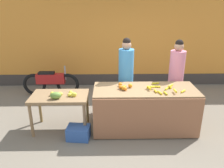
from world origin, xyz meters
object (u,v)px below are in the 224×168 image
object	(u,v)px
vendor_woman_pink_shirt	(176,78)
parked_motorcycle	(51,82)
vendor_woman_blue_shirt	(126,77)
produce_sack	(101,104)
produce_crate	(79,133)

from	to	relation	value
vendor_woman_pink_shirt	parked_motorcycle	distance (m)	3.44
vendor_woman_blue_shirt	parked_motorcycle	world-z (taller)	vendor_woman_blue_shirt
produce_sack	produce_crate	bearing A→B (deg)	-112.47
vendor_woman_blue_shirt	vendor_woman_pink_shirt	distance (m)	1.16
vendor_woman_pink_shirt	vendor_woman_blue_shirt	bearing A→B (deg)	-179.96
vendor_woman_blue_shirt	produce_crate	size ratio (longest dim) A/B	4.15
vendor_woman_blue_shirt	produce_crate	distance (m)	1.65
parked_motorcycle	produce_sack	bearing A→B (deg)	-38.52
produce_sack	parked_motorcycle	bearing A→B (deg)	141.48
vendor_woman_blue_shirt	produce_sack	xyz separation A→B (m)	(-0.58, -0.02, -0.67)
produce_crate	produce_sack	size ratio (longest dim) A/B	0.89
parked_motorcycle	produce_crate	xyz separation A→B (m)	(1.05, -2.19, -0.27)
parked_motorcycle	vendor_woman_pink_shirt	bearing A→B (deg)	-19.78
vendor_woman_blue_shirt	parked_motorcycle	size ratio (longest dim) A/B	1.14
vendor_woman_pink_shirt	produce_sack	world-z (taller)	vendor_woman_pink_shirt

